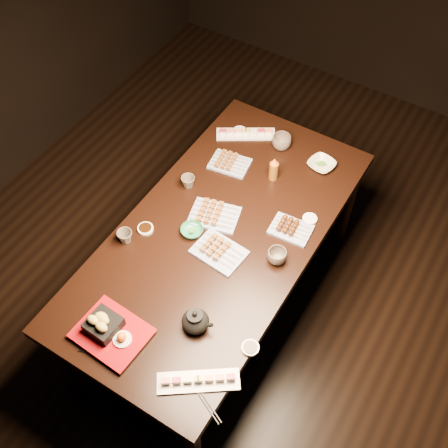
% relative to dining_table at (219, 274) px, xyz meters
% --- Properties ---
extents(ground, '(5.00, 5.00, 0.00)m').
position_rel_dining_table_xyz_m(ground, '(0.19, -0.14, -0.38)').
color(ground, black).
rests_on(ground, ground).
extents(dining_table, '(1.06, 1.88, 0.75)m').
position_rel_dining_table_xyz_m(dining_table, '(0.00, 0.00, 0.00)').
color(dining_table, black).
rests_on(dining_table, ground).
extents(sushi_platter_near, '(0.33, 0.27, 0.04)m').
position_rel_dining_table_xyz_m(sushi_platter_near, '(0.33, -0.69, 0.40)').
color(sushi_platter_near, white).
rests_on(sushi_platter_near, dining_table).
extents(sushi_platter_far, '(0.33, 0.25, 0.04)m').
position_rel_dining_table_xyz_m(sushi_platter_far, '(-0.24, 0.67, 0.40)').
color(sushi_platter_far, white).
rests_on(sushi_platter_far, dining_table).
extents(yakitori_plate_center, '(0.28, 0.23, 0.06)m').
position_rel_dining_table_xyz_m(yakitori_plate_center, '(-0.07, 0.08, 0.41)').
color(yakitori_plate_center, '#828EB6').
rests_on(yakitori_plate_center, dining_table).
extents(yakitori_plate_right, '(0.26, 0.20, 0.06)m').
position_rel_dining_table_xyz_m(yakitori_plate_right, '(0.06, -0.10, 0.41)').
color(yakitori_plate_right, '#828EB6').
rests_on(yakitori_plate_right, dining_table).
extents(yakitori_plate_left, '(0.23, 0.18, 0.05)m').
position_rel_dining_table_xyz_m(yakitori_plate_left, '(-0.19, 0.42, 0.40)').
color(yakitori_plate_left, '#828EB6').
rests_on(yakitori_plate_left, dining_table).
extents(tsukune_plate, '(0.21, 0.16, 0.05)m').
position_rel_dining_table_xyz_m(tsukune_plate, '(0.29, 0.20, 0.40)').
color(tsukune_plate, '#828EB6').
rests_on(tsukune_plate, dining_table).
extents(edamame_bowl_green, '(0.14, 0.14, 0.03)m').
position_rel_dining_table_xyz_m(edamame_bowl_green, '(-0.11, -0.07, 0.39)').
color(edamame_bowl_green, '#287A4D').
rests_on(edamame_bowl_green, dining_table).
extents(edamame_bowl_cream, '(0.16, 0.16, 0.03)m').
position_rel_dining_table_xyz_m(edamame_bowl_cream, '(0.24, 0.67, 0.39)').
color(edamame_bowl_cream, beige).
rests_on(edamame_bowl_cream, dining_table).
extents(tempura_tray, '(0.32, 0.26, 0.11)m').
position_rel_dining_table_xyz_m(tempura_tray, '(-0.10, -0.71, 0.43)').
color(tempura_tray, black).
rests_on(tempura_tray, dining_table).
extents(teacup_near_left, '(0.08, 0.08, 0.07)m').
position_rel_dining_table_xyz_m(teacup_near_left, '(-0.36, -0.28, 0.41)').
color(teacup_near_left, brown).
rests_on(teacup_near_left, dining_table).
extents(teacup_mid_right, '(0.11, 0.11, 0.07)m').
position_rel_dining_table_xyz_m(teacup_mid_right, '(0.32, 0.01, 0.41)').
color(teacup_mid_right, brown).
rests_on(teacup_mid_right, dining_table).
extents(teacup_far_left, '(0.09, 0.09, 0.07)m').
position_rel_dining_table_xyz_m(teacup_far_left, '(-0.30, 0.18, 0.41)').
color(teacup_far_left, brown).
rests_on(teacup_far_left, dining_table).
extents(teacup_far_right, '(0.14, 0.14, 0.08)m').
position_rel_dining_table_xyz_m(teacup_far_right, '(-0.02, 0.69, 0.42)').
color(teacup_far_right, brown).
rests_on(teacup_far_right, dining_table).
extents(teapot, '(0.17, 0.17, 0.12)m').
position_rel_dining_table_xyz_m(teapot, '(0.18, -0.48, 0.44)').
color(teapot, black).
rests_on(teapot, dining_table).
extents(condiment_bottle, '(0.05, 0.05, 0.15)m').
position_rel_dining_table_xyz_m(condiment_bottle, '(0.05, 0.46, 0.45)').
color(condiment_bottle, brown).
rests_on(condiment_bottle, dining_table).
extents(sauce_dish_west, '(0.09, 0.09, 0.01)m').
position_rel_dining_table_xyz_m(sauce_dish_west, '(-0.32, -0.17, 0.38)').
color(sauce_dish_west, white).
rests_on(sauce_dish_west, dining_table).
extents(sauce_dish_east, '(0.08, 0.08, 0.01)m').
position_rel_dining_table_xyz_m(sauce_dish_east, '(0.34, 0.31, 0.38)').
color(sauce_dish_east, white).
rests_on(sauce_dish_east, dining_table).
extents(sauce_dish_se, '(0.10, 0.10, 0.01)m').
position_rel_dining_table_xyz_m(sauce_dish_se, '(0.44, -0.45, 0.38)').
color(sauce_dish_se, white).
rests_on(sauce_dish_se, dining_table).
extents(sauce_dish_nw, '(0.08, 0.08, 0.01)m').
position_rel_dining_table_xyz_m(sauce_dish_nw, '(-0.28, 0.67, 0.38)').
color(sauce_dish_nw, white).
rests_on(sauce_dish_nw, dining_table).
extents(chopsticks_near, '(0.19, 0.10, 0.01)m').
position_rel_dining_table_xyz_m(chopsticks_near, '(-0.09, -0.80, 0.38)').
color(chopsticks_near, black).
rests_on(chopsticks_near, dining_table).
extents(chopsticks_se, '(0.21, 0.11, 0.01)m').
position_rel_dining_table_xyz_m(chopsticks_se, '(0.39, -0.74, 0.38)').
color(chopsticks_se, black).
rests_on(chopsticks_se, dining_table).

